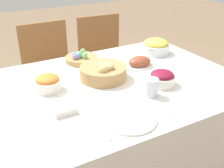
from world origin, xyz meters
name	(u,v)px	position (x,y,z in m)	size (l,w,h in m)	color
dining_table	(103,138)	(0.00, 0.00, 0.38)	(1.67, 1.08, 0.76)	silver
chair_far_right	(104,61)	(0.48, 0.90, 0.49)	(0.44, 0.44, 0.90)	brown
chair_far_center	(51,72)	(-0.04, 0.90, 0.49)	(0.43, 0.43, 0.90)	brown
bread_basket	(103,72)	(0.05, 0.08, 0.80)	(0.28, 0.28, 0.11)	#AD8451
egg_basket	(81,58)	(0.04, 0.40, 0.78)	(0.23, 0.23, 0.08)	#AD8451
ham_platter	(140,63)	(0.35, 0.14, 0.78)	(0.24, 0.17, 0.07)	silver
beet_salad_bowl	(162,78)	(0.31, -0.16, 0.80)	(0.16, 0.16, 0.09)	silver
carrot_bowl	(47,83)	(-0.29, 0.10, 0.80)	(0.15, 0.15, 0.09)	silver
pineapple_bowl	(156,46)	(0.60, 0.29, 0.81)	(0.21, 0.21, 0.11)	silver
dinner_plate	(130,120)	(-0.05, -0.39, 0.76)	(0.24, 0.24, 0.01)	silver
fork	(102,129)	(-0.20, -0.39, 0.76)	(0.02, 0.17, 0.00)	#B7B7BC
knife	(156,112)	(0.09, -0.39, 0.76)	(0.02, 0.17, 0.00)	#B7B7BC
spoon	(161,110)	(0.12, -0.39, 0.76)	(0.02, 0.17, 0.00)	#B7B7BC
drinking_cup	(151,87)	(0.17, -0.23, 0.80)	(0.08, 0.08, 0.10)	silver
butter_dish	(65,111)	(-0.30, -0.18, 0.77)	(0.11, 0.07, 0.03)	silver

